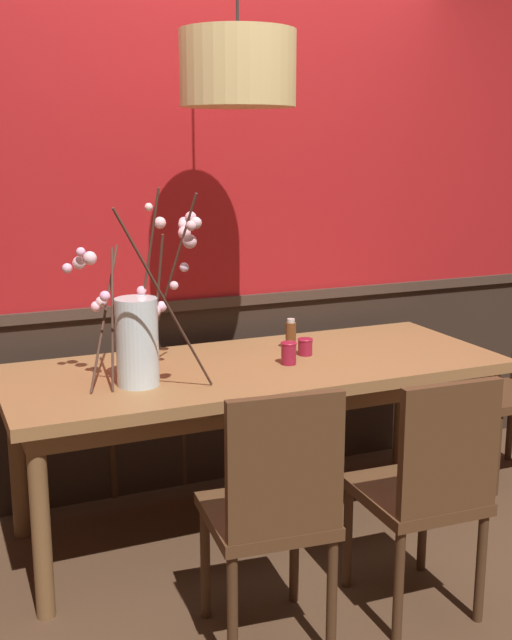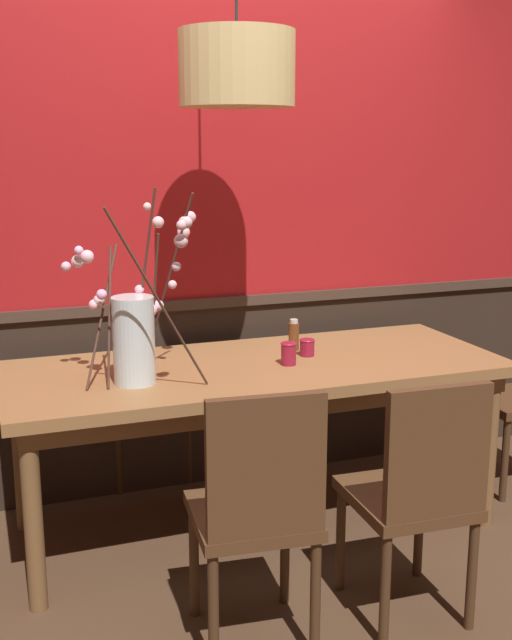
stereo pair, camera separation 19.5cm
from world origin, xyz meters
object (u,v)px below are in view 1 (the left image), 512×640
pendant_lamp (238,69)px  chair_far_side_left (133,381)px  vase_with_blossoms (139,333)px  chair_near_side_right (427,485)px  chair_near_side_left (273,507)px  candle_holder_nearer_center (289,353)px  dining_table (256,382)px  candle_holder_nearer_edge (305,347)px  condiment_bottle (291,335)px

pendant_lamp → chair_far_side_left: bearing=106.7°
chair_far_side_left → vase_with_blossoms: size_ratio=1.14×
chair_near_side_right → chair_near_side_left: bearing=177.3°
candle_holder_nearer_center → pendant_lamp: pendant_lamp is taller
chair_near_side_left → vase_with_blossoms: (-0.24, 0.75, 0.45)m
dining_table → chair_near_side_right: chair_near_side_right is taller
chair_near_side_left → chair_far_side_left: chair_near_side_left is taller
vase_with_blossoms → chair_far_side_left: bearing=77.8°
chair_near_side_left → chair_far_side_left: bearing=91.5°
chair_near_side_right → pendant_lamp: bearing=114.5°
candle_holder_nearer_center → candle_holder_nearer_edge: size_ratio=1.29×
chair_near_side_left → candle_holder_nearer_center: 0.93m
chair_near_side_right → chair_far_side_left: 1.80m
candle_holder_nearer_edge → condiment_bottle: condiment_bottle is taller
chair_near_side_right → chair_near_side_left: (-0.59, 0.03, 0.02)m
candle_holder_nearer_center → pendant_lamp: size_ratio=0.11×
vase_with_blossoms → candle_holder_nearer_center: 0.69m
pendant_lamp → candle_holder_nearer_edge: bearing=12.1°
vase_with_blossoms → candle_holder_nearer_center: bearing=2.5°
chair_near_side_left → condiment_bottle: (0.54, 1.00, 0.31)m
vase_with_blossoms → condiment_bottle: vase_with_blossoms is taller
dining_table → chair_near_side_right: (0.29, -0.87, -0.18)m
candle_holder_nearer_edge → condiment_bottle: 0.12m
dining_table → pendant_lamp: pendant_lamp is taller
dining_table → candle_holder_nearer_center: candle_holder_nearer_center is taller
vase_with_blossoms → condiment_bottle: bearing=17.8°
vase_with_blossoms → pendant_lamp: 1.11m
vase_with_blossoms → dining_table: bearing=10.3°
dining_table → chair_near_side_left: bearing=-109.7°
chair_near_side_left → pendant_lamp: (0.21, 0.81, 1.46)m
chair_far_side_left → candle_holder_nearer_center: 1.04m
chair_near_side_right → chair_far_side_left: size_ratio=1.06×
candle_holder_nearer_center → candle_holder_nearer_edge: bearing=38.8°
chair_near_side_left → candle_holder_nearer_center: bearing=61.2°
pendant_lamp → condiment_bottle: bearing=29.4°
chair_near_side_right → pendant_lamp: 1.74m
chair_far_side_left → condiment_bottle: (0.59, -0.66, 0.34)m
dining_table → vase_with_blossoms: 0.62m
chair_near_side_right → pendant_lamp: (-0.38, 0.84, 1.48)m
vase_with_blossoms → candle_holder_nearer_edge: bearing=9.8°
candle_holder_nearer_edge → chair_near_side_right: bearing=-88.1°
condiment_bottle → chair_near_side_left: bearing=-118.6°
chair_near_side_right → condiment_bottle: bearing=92.7°
chair_near_side_left → condiment_bottle: chair_near_side_left is taller
chair_near_side_left → candle_holder_nearer_edge: size_ratio=12.47×
chair_far_side_left → candle_holder_nearer_edge: bearing=-51.8°
chair_near_side_left → candle_holder_nearer_center: size_ratio=9.68×
chair_far_side_left → vase_with_blossoms: bearing=-102.2°
dining_table → candle_holder_nearer_center: (0.12, -0.07, 0.13)m
chair_far_side_left → candle_holder_nearer_edge: chair_far_side_left is taller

